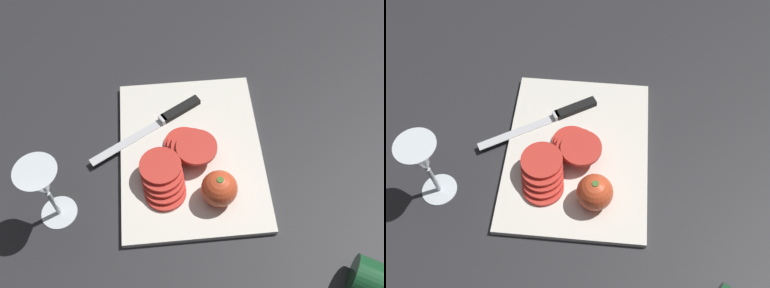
# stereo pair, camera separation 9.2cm
# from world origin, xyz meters

# --- Properties ---
(ground_plane) EXTENTS (3.00, 3.00, 0.00)m
(ground_plane) POSITION_xyz_m (0.00, 0.00, 0.00)
(ground_plane) COLOR #28282B
(cutting_board) EXTENTS (0.38, 0.30, 0.01)m
(cutting_board) POSITION_xyz_m (0.06, -0.00, 0.01)
(cutting_board) COLOR silver
(cutting_board) RESTS_ON ground_plane
(wine_glass) EXTENTS (0.08, 0.08, 0.17)m
(wine_glass) POSITION_xyz_m (-0.04, 0.27, 0.12)
(wine_glass) COLOR silver
(wine_glass) RESTS_ON ground_plane
(whole_tomato) EXTENTS (0.07, 0.07, 0.07)m
(whole_tomato) POSITION_xyz_m (-0.05, -0.04, 0.05)
(whole_tomato) COLOR #DB4C28
(whole_tomato) RESTS_ON cutting_board
(knife) EXTENTS (0.16, 0.25, 0.01)m
(knife) POSITION_xyz_m (0.16, 0.04, 0.02)
(knife) COLOR silver
(knife) RESTS_ON cutting_board
(tomato_slice_stack_near) EXTENTS (0.12, 0.11, 0.04)m
(tomato_slice_stack_near) POSITION_xyz_m (0.06, 0.00, 0.04)
(tomato_slice_stack_near) COLOR red
(tomato_slice_stack_near) RESTS_ON cutting_board
(tomato_slice_stack_far) EXTENTS (0.12, 0.09, 0.04)m
(tomato_slice_stack_far) POSITION_xyz_m (-0.01, 0.06, 0.04)
(tomato_slice_stack_far) COLOR red
(tomato_slice_stack_far) RESTS_ON cutting_board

